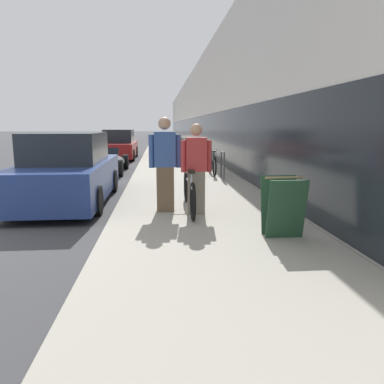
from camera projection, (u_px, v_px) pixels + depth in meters
sidewalk_slab at (171, 150)px, 26.61m from camera, size 3.45×70.00×0.13m
storefront_facade at (241, 113)px, 34.53m from camera, size 10.01×70.00×5.87m
tandem_bicycle at (189, 192)px, 7.27m from camera, size 0.52×2.34×0.86m
person_rider at (196, 169)px, 6.91m from camera, size 0.57×0.22×1.67m
person_bystander at (165, 165)px, 7.12m from camera, size 0.61×0.24×1.79m
bike_rack_hoop at (222, 162)px, 11.56m from camera, size 0.05×0.60×0.84m
cruiser_bike_nearest at (212, 164)px, 12.57m from camera, size 0.52×1.68×0.83m
sandwich_board_sign at (283, 207)px, 5.55m from camera, size 0.56×0.56×0.90m
parked_sedan_curbside at (68, 172)px, 8.57m from camera, size 1.86×4.48×1.61m
vintage_roadster_curbside at (103, 162)px, 14.11m from camera, size 1.71×4.05×0.91m
parked_sedan_far at (119, 146)px, 19.92m from camera, size 1.75×4.54×1.55m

